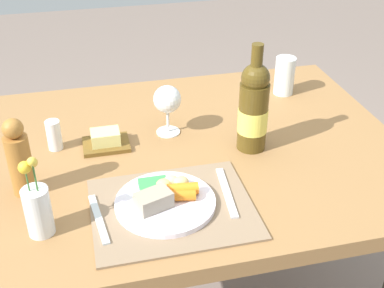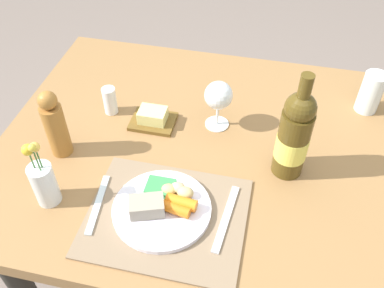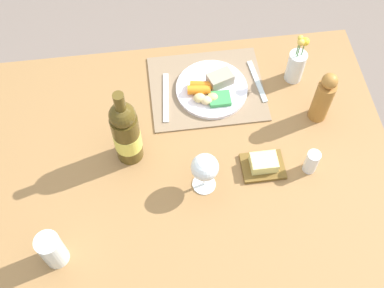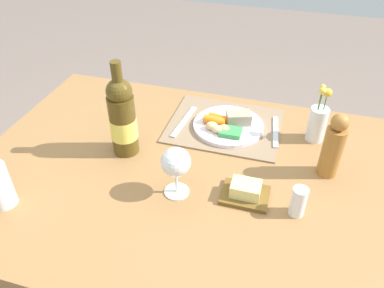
{
  "view_description": "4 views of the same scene",
  "coord_description": "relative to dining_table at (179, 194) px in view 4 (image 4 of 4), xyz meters",
  "views": [
    {
      "loc": [
        -0.26,
        -1.18,
        1.53
      ],
      "look_at": [
        0.02,
        -0.02,
        0.79
      ],
      "focal_mm": 47.04,
      "sensor_mm": 36.0,
      "label": 1
    },
    {
      "loc": [
        0.11,
        -0.82,
        1.62
      ],
      "look_at": [
        -0.07,
        -0.06,
        0.83
      ],
      "focal_mm": 39.44,
      "sensor_mm": 36.0,
      "label": 2
    },
    {
      "loc": [
        0.09,
        0.73,
        2.09
      ],
      "look_at": [
        -0.0,
        -0.02,
        0.82
      ],
      "focal_mm": 45.72,
      "sensor_mm": 36.0,
      "label": 3
    },
    {
      "loc": [
        -0.28,
        0.82,
        1.53
      ],
      "look_at": [
        -0.03,
        -0.04,
        0.84
      ],
      "focal_mm": 35.74,
      "sensor_mm": 36.0,
      "label": 4
    }
  ],
  "objects": [
    {
      "name": "butter_dish",
      "position": [
        -0.21,
        0.06,
        0.12
      ],
      "size": [
        0.13,
        0.1,
        0.05
      ],
      "color": "brown",
      "rests_on": "dining_table"
    },
    {
      "name": "salt_shaker",
      "position": [
        -0.35,
        0.08,
        0.15
      ],
      "size": [
        0.04,
        0.04,
        0.09
      ],
      "primitive_type": "cylinder",
      "color": "white",
      "rests_on": "dining_table"
    },
    {
      "name": "pepper_mill",
      "position": [
        -0.42,
        -0.11,
        0.2
      ],
      "size": [
        0.06,
        0.06,
        0.2
      ],
      "color": "#A2692C",
      "rests_on": "dining_table"
    },
    {
      "name": "wine_glass",
      "position": [
        -0.02,
        0.09,
        0.21
      ],
      "size": [
        0.08,
        0.08,
        0.15
      ],
      "color": "white",
      "rests_on": "dining_table"
    },
    {
      "name": "fork",
      "position": [
        -0.26,
        -0.27,
        0.11
      ],
      "size": [
        0.04,
        0.18,
        0.0
      ],
      "primitive_type": "cube",
      "rotation": [
        0.0,
        0.0,
        0.12
      ],
      "color": "silver",
      "rests_on": "placemat"
    },
    {
      "name": "dinner_plate",
      "position": [
        -0.1,
        -0.24,
        0.12
      ],
      "size": [
        0.24,
        0.24,
        0.05
      ],
      "color": "white",
      "rests_on": "placemat"
    },
    {
      "name": "placemat",
      "position": [
        -0.08,
        -0.26,
        0.11
      ],
      "size": [
        0.38,
        0.31,
        0.01
      ],
      "primitive_type": "cube",
      "color": "#846B51",
      "rests_on": "dining_table"
    },
    {
      "name": "wine_bottle",
      "position": [
        0.19,
        -0.04,
        0.23
      ],
      "size": [
        0.08,
        0.08,
        0.31
      ],
      "color": "#4D3B14",
      "rests_on": "dining_table"
    },
    {
      "name": "flower_vase",
      "position": [
        -0.38,
        -0.27,
        0.17
      ],
      "size": [
        0.06,
        0.06,
        0.2
      ],
      "color": "silver",
      "rests_on": "dining_table"
    },
    {
      "name": "dining_table",
      "position": [
        0.0,
        0.0,
        0.0
      ],
      "size": [
        1.25,
        0.93,
        0.77
      ],
      "color": "olive",
      "rests_on": "ground_plane"
    },
    {
      "name": "knife",
      "position": [
        0.06,
        -0.24,
        0.11
      ],
      "size": [
        0.04,
        0.2,
        0.0
      ],
      "primitive_type": "cube",
      "rotation": [
        0.0,
        0.0,
        -0.1
      ],
      "color": "silver",
      "rests_on": "placemat"
    }
  ]
}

